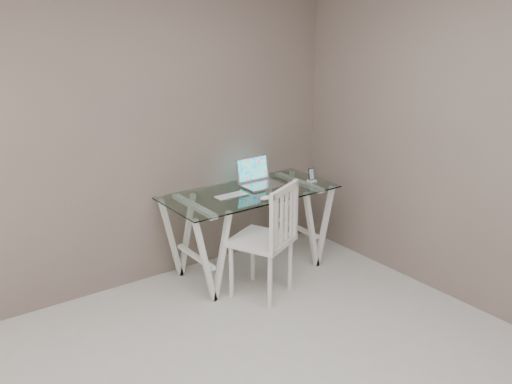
{
  "coord_description": "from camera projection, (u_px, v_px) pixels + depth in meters",
  "views": [
    {
      "loc": [
        -1.74,
        -1.94,
        2.28
      ],
      "look_at": [
        0.79,
        1.55,
        0.85
      ],
      "focal_mm": 40.0,
      "sensor_mm": 36.0,
      "label": 1
    }
  ],
  "objects": [
    {
      "name": "room",
      "position": [
        300.0,
        132.0,
        2.62
      ],
      "size": [
        4.5,
        4.52,
        2.71
      ],
      "color": "#B4B1AC",
      "rests_on": "ground"
    },
    {
      "name": "desk",
      "position": [
        250.0,
        231.0,
        5.0
      ],
      "size": [
        1.5,
        0.7,
        0.75
      ],
      "color": "silver",
      "rests_on": "ground"
    },
    {
      "name": "chair",
      "position": [
        270.0,
        235.0,
        4.52
      ],
      "size": [
        0.58,
        0.58,
        0.96
      ],
      "rotation": [
        0.0,
        0.0,
        0.43
      ],
      "color": "silver",
      "rests_on": "ground"
    },
    {
      "name": "laptop",
      "position": [
        258.0,
        178.0,
        5.06
      ],
      "size": [
        0.34,
        0.28,
        0.24
      ],
      "color": "silver",
      "rests_on": "desk"
    },
    {
      "name": "keyboard",
      "position": [
        231.0,
        196.0,
        4.76
      ],
      "size": [
        0.29,
        0.12,
        0.01
      ],
      "primitive_type": "cube",
      "color": "silver",
      "rests_on": "desk"
    },
    {
      "name": "mouse",
      "position": [
        266.0,
        198.0,
        4.67
      ],
      "size": [
        0.11,
        0.07,
        0.04
      ],
      "primitive_type": "ellipsoid",
      "color": "white",
      "rests_on": "desk"
    },
    {
      "name": "phone_dock",
      "position": [
        312.0,
        178.0,
        5.15
      ],
      "size": [
        0.07,
        0.07,
        0.12
      ],
      "color": "white",
      "rests_on": "desk"
    }
  ]
}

